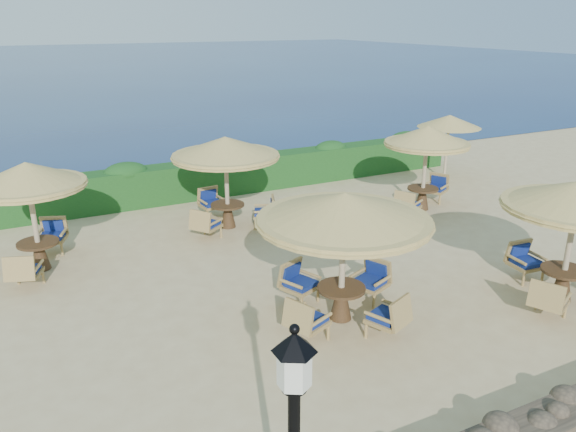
{
  "coord_description": "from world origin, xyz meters",
  "views": [
    {
      "loc": [
        -6.65,
        -10.35,
        5.74
      ],
      "look_at": [
        -1.0,
        0.83,
        1.3
      ],
      "focal_mm": 35.0,
      "sensor_mm": 36.0,
      "label": 1
    }
  ],
  "objects": [
    {
      "name": "sea",
      "position": [
        0.0,
        70.0,
        0.0
      ],
      "size": [
        160.0,
        160.0,
        0.0
      ],
      "primitive_type": "plane",
      "color": "#0B1C49",
      "rests_on": "ground"
    },
    {
      "name": "stone_wall",
      "position": [
        0.0,
        -6.2,
        0.22
      ],
      "size": [
        15.0,
        0.65,
        0.44
      ],
      "primitive_type": "cube",
      "color": "brown",
      "rests_on": "ground"
    },
    {
      "name": "cafe_set_2",
      "position": [
        -6.39,
        3.37,
        1.97
      ],
      "size": [
        2.61,
        2.87,
        2.65
      ],
      "color": "tan",
      "rests_on": "ground"
    },
    {
      "name": "cafe_set_3",
      "position": [
        -1.32,
        4.04,
        1.96
      ],
      "size": [
        3.04,
        3.04,
        2.65
      ],
      "color": "tan",
      "rests_on": "ground"
    },
    {
      "name": "cafe_set_0",
      "position": [
        -1.2,
        -1.91,
        1.95
      ],
      "size": [
        3.4,
        3.4,
        2.65
      ],
      "color": "tan",
      "rests_on": "ground"
    },
    {
      "name": "cafe_set_4",
      "position": [
        4.73,
        2.78,
        1.97
      ],
      "size": [
        2.81,
        2.61,
        2.65
      ],
      "color": "tan",
      "rests_on": "ground"
    },
    {
      "name": "ground",
      "position": [
        0.0,
        0.0,
        0.0
      ],
      "size": [
        120.0,
        120.0,
        0.0
      ],
      "primitive_type": "plane",
      "color": "tan",
      "rests_on": "ground"
    },
    {
      "name": "hedge",
      "position": [
        0.0,
        7.2,
        0.6
      ],
      "size": [
        18.0,
        0.9,
        1.2
      ],
      "primitive_type": "cube",
      "color": "#133E15",
      "rests_on": "ground"
    },
    {
      "name": "extra_parasol",
      "position": [
        7.8,
        5.2,
        2.17
      ],
      "size": [
        2.3,
        2.3,
        2.41
      ],
      "color": "tan",
      "rests_on": "ground"
    },
    {
      "name": "cafe_set_1",
      "position": [
        3.46,
        -3.35,
        1.95
      ],
      "size": [
        2.99,
        2.99,
        2.65
      ],
      "color": "tan",
      "rests_on": "ground"
    }
  ]
}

